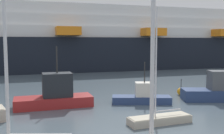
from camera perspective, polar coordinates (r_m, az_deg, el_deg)
sailboat_3 at (r=18.06m, az=10.16°, el=-10.70°), size 4.36×1.48×7.52m
fishing_boat_0 at (r=22.60m, az=-12.07°, el=-5.85°), size 6.29×2.26×5.00m
fishing_boat_1 at (r=26.48m, az=22.51°, el=-4.50°), size 7.25×4.19×5.15m
fishing_boat_2 at (r=23.53m, az=6.51°, el=-6.26°), size 5.30×3.03×3.62m
channel_buoy_1 at (r=27.74m, az=14.53°, el=-5.08°), size 0.77×0.77×1.66m
cruise_ship at (r=53.66m, az=-10.75°, el=5.60°), size 112.25×17.75×17.84m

